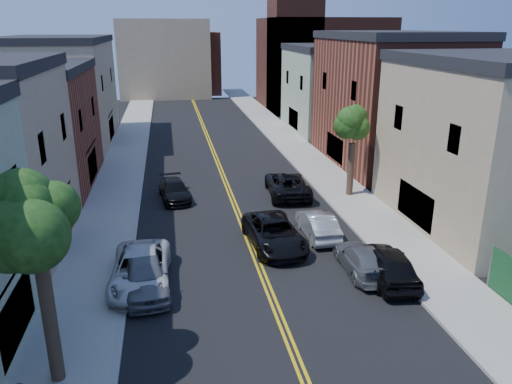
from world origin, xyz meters
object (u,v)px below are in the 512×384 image
grey_car_left (145,275)px  grey_car_right (363,259)px  black_car_left (174,190)px  black_suv_lane (274,233)px  dark_car_right_far (287,184)px  black_car_right (388,264)px  white_pickup (141,269)px  silver_car_right (318,225)px

grey_car_left → grey_car_right: grey_car_left is taller
black_car_left → grey_car_right: grey_car_right is taller
grey_car_left → black_suv_lane: size_ratio=0.86×
dark_car_right_far → black_car_right: bearing=102.0°
white_pickup → grey_car_left: bearing=-69.8°
grey_car_left → silver_car_right: (9.10, 4.40, -0.10)m
black_car_left → dark_car_right_far: size_ratio=0.77×
silver_car_right → white_pickup: bearing=22.3°
grey_car_right → grey_car_left: bearing=2.1°
black_car_right → dark_car_right_far: size_ratio=0.82×
dark_car_right_far → black_suv_lane: 8.41m
black_car_right → black_suv_lane: bearing=-40.0°
black_car_right → black_suv_lane: black_car_right is taller
grey_car_left → silver_car_right: grey_car_left is taller
grey_car_right → black_suv_lane: bearing=-43.2°
grey_car_left → dark_car_right_far: (9.10, 11.51, -0.01)m
black_car_right → dark_car_right_far: black_car_right is taller
white_pickup → grey_car_right: size_ratio=1.24×
white_pickup → black_car_right: black_car_right is taller
grey_car_left → black_car_left: grey_car_left is taller
black_car_left → grey_car_right: size_ratio=0.98×
grey_car_left → black_car_left: 12.06m
grey_car_right → black_suv_lane: size_ratio=0.82×
dark_car_right_far → black_suv_lane: dark_car_right_far is taller
grey_car_right → silver_car_right: 4.44m
silver_car_right → black_suv_lane: 2.76m
black_car_right → silver_car_right: black_car_right is taller
grey_car_left → dark_car_right_far: 14.67m
white_pickup → grey_car_left: (0.20, -0.61, 0.03)m
grey_car_right → silver_car_right: size_ratio=1.05×
silver_car_right → dark_car_right_far: size_ratio=0.75×
black_suv_lane → grey_car_left: bearing=-155.4°
dark_car_right_far → black_suv_lane: (-2.62, -7.99, -0.03)m
grey_car_left → dark_car_right_far: grey_car_left is taller
black_suv_lane → grey_car_right: bearing=-49.0°
silver_car_right → black_suv_lane: bearing=18.5°
white_pickup → black_suv_lane: (6.68, 2.92, -0.01)m
white_pickup → black_suv_lane: bearing=25.2°
black_suv_lane → black_car_left: bearing=116.6°
grey_car_right → silver_car_right: (-0.86, 4.36, 0.05)m
grey_car_right → black_car_left: bearing=-52.8°
grey_car_left → dark_car_right_far: size_ratio=0.82×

